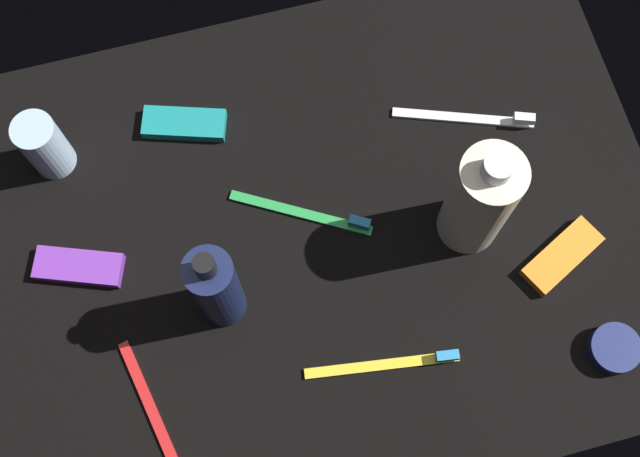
{
  "coord_description": "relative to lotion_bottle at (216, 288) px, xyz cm",
  "views": [
    {
      "loc": [
        7.66,
        29.07,
        95.78
      ],
      "look_at": [
        0.0,
        0.0,
        3.0
      ],
      "focal_mm": 46.32,
      "sensor_mm": 36.0,
      "label": 1
    }
  ],
  "objects": [
    {
      "name": "cream_tin_left",
      "position": [
        -42.47,
        16.79,
        -7.17
      ],
      "size": [
        5.87,
        5.87,
        2.04
      ],
      "primitive_type": "cylinder",
      "color": "navy",
      "rests_on": "ground_plane"
    },
    {
      "name": "snack_bar_purple",
      "position": [
        15.74,
        -8.74,
        -7.44
      ],
      "size": [
        11.14,
        7.4,
        1.5
      ],
      "primitive_type": "cube",
      "rotation": [
        0.0,
        0.0,
        -0.36
      ],
      "color": "purple",
      "rests_on": "ground_plane"
    },
    {
      "name": "toothbrush_white",
      "position": [
        -35.84,
        -15.5,
        -7.58
      ],
      "size": [
        17.33,
        7.26,
        2.1
      ],
      "color": "white",
      "rests_on": "ground_plane"
    },
    {
      "name": "toothbrush_green",
      "position": [
        -12.6,
        -8.18,
        -7.58
      ],
      "size": [
        16.18,
        10.06,
        2.1
      ],
      "color": "green",
      "rests_on": "ground_plane"
    },
    {
      "name": "toothbrush_yellow",
      "position": [
        -17.19,
        11.84,
        -7.58
      ],
      "size": [
        17.99,
        3.71,
        2.1
      ],
      "color": "yellow",
      "rests_on": "ground_plane"
    },
    {
      "name": "deodorant_stick",
      "position": [
        16.33,
        -23.39,
        -3.48
      ],
      "size": [
        5.17,
        5.17,
        9.42
      ],
      "primitive_type": "cylinder",
      "color": "silver",
      "rests_on": "ground_plane"
    },
    {
      "name": "toothbrush_red",
      "position": [
        10.34,
        11.41,
        -7.58
      ],
      "size": [
        4.84,
        17.87,
        2.1
      ],
      "color": "red",
      "rests_on": "ground_plane"
    },
    {
      "name": "snack_bar_orange",
      "position": [
        -40.54,
        4.71,
        -7.44
      ],
      "size": [
        11.09,
        8.25,
        1.5
      ],
      "primitive_type": "cube",
      "rotation": [
        0.0,
        0.0,
        0.47
      ],
      "color": "orange",
      "rests_on": "ground_plane"
    },
    {
      "name": "ground_plane",
      "position": [
        -13.17,
        -5.34,
        -8.79
      ],
      "size": [
        84.0,
        64.0,
        1.2
      ],
      "primitive_type": "cube",
      "color": "black"
    },
    {
      "name": "bodywash_bottle",
      "position": [
        -30.88,
        -2.13,
        0.77
      ],
      "size": [
        7.37,
        7.37,
        19.67
      ],
      "color": "silver",
      "rests_on": "ground_plane"
    },
    {
      "name": "lotion_bottle",
      "position": [
        0.0,
        0.0,
        0.0
      ],
      "size": [
        5.4,
        5.4,
        18.64
      ],
      "color": "#151E44",
      "rests_on": "ground_plane"
    },
    {
      "name": "snack_bar_teal",
      "position": [
        -0.31,
        -23.88,
        -7.44
      ],
      "size": [
        11.12,
        6.99,
        1.5
      ],
      "primitive_type": "cube",
      "rotation": [
        0.0,
        0.0,
        -0.31
      ],
      "color": "teal",
      "rests_on": "ground_plane"
    }
  ]
}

